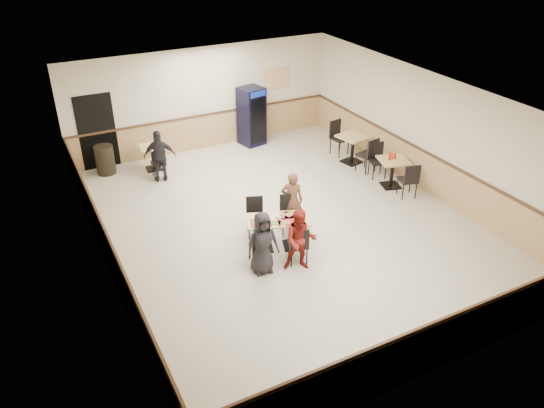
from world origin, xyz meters
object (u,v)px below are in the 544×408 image
diner_woman_right (300,240)px  side_table_near (392,169)px  lone_diner (160,156)px  trash_bin (105,160)px  diner_woman_left (262,243)px  main_table (278,229)px  back_table (152,154)px  side_table_far (353,145)px  diner_man_opposite (292,200)px  pepsi_cooler (252,116)px

diner_woman_right → side_table_near: (3.90, 2.02, -0.17)m
diner_woman_right → lone_diner: lone_diner is taller
lone_diner → trash_bin: size_ratio=1.77×
diner_woman_left → trash_bin: 6.24m
diner_woman_right → side_table_near: diner_woman_right is taller
main_table → back_table: 5.16m
lone_diner → side_table_far: lone_diner is taller
main_table → diner_woman_right: bearing=-67.6°
lone_diner → back_table: lone_diner is taller
diner_man_opposite → pepsi_cooler: bearing=-71.5°
side_table_near → back_table: (-5.22, 3.84, -0.05)m
pepsi_cooler → trash_bin: bearing=168.1°
diner_woman_left → side_table_near: diner_woman_left is taller
side_table_near → diner_man_opposite: bearing=-170.5°
diner_man_opposite → back_table: 4.80m
diner_woman_left → diner_woman_right: bearing=-14.6°
main_table → back_table: (-1.28, 5.00, -0.01)m
main_table → lone_diner: bearing=126.6°
lone_diner → side_table_near: size_ratio=1.61×
back_table → pepsi_cooler: size_ratio=0.40×
main_table → lone_diner: size_ratio=1.04×
side_table_far → diner_woman_right: bearing=-136.0°
diner_man_opposite → side_table_near: diner_man_opposite is taller
diner_woman_left → side_table_near: bearing=26.1°
diner_woman_right → main_table: bearing=117.3°
side_table_near → side_table_far: bearing=92.1°
main_table → pepsi_cooler: 5.74m
side_table_far → back_table: size_ratio=1.28×
diner_man_opposite → side_table_near: size_ratio=1.56×
trash_bin → diner_man_opposite: bearing=-56.3°
side_table_far → lone_diner: bearing=165.1°
diner_woman_left → diner_man_opposite: (1.34, 1.22, 0.01)m
back_table → diner_man_opposite: bearing=-66.1°
side_table_near → trash_bin: 7.68m
diner_woman_left → lone_diner: (-0.61, 4.83, 0.04)m
pepsi_cooler → diner_woman_right: bearing=-119.3°
diner_woman_left → lone_diner: bearing=102.4°
pepsi_cooler → lone_diner: bearing=-172.4°
main_table → diner_woman_right: size_ratio=1.09×
lone_diner → diner_woman_right: bearing=119.9°
diner_man_opposite → side_table_far: size_ratio=1.53×
pepsi_cooler → trash_bin: pepsi_cooler is taller
diner_woman_right → pepsi_cooler: (1.90, 6.25, 0.21)m
main_table → lone_diner: lone_diner is taller
lone_diner → side_table_near: lone_diner is taller
diner_woman_left → diner_man_opposite: 1.81m
diner_man_opposite → lone_diner: 4.10m
diner_man_opposite → trash_bin: (-3.16, 4.74, -0.29)m
diner_woman_left → back_table: diner_woman_left is taller
side_table_near → pepsi_cooler: 4.70m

